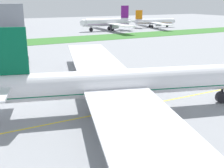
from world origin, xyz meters
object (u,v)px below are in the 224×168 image
service_truck_baggage_loader (21,60)px  parked_airliner_far_centre (153,22)px  parked_airliner_far_left (108,22)px  ground_crew_wingwalker_port (84,88)px  ground_crew_marshaller_front (146,99)px  airliner_foreground (122,83)px

service_truck_baggage_loader → parked_airliner_far_centre: 143.44m
parked_airliner_far_left → parked_airliner_far_centre: bearing=7.0°
parked_airliner_far_centre → parked_airliner_far_left: bearing=-173.0°
ground_crew_wingwalker_port → parked_airliner_far_centre: 163.00m
ground_crew_marshaller_front → service_truck_baggage_loader: (-15.59, 48.84, 0.41)m
ground_crew_marshaller_front → parked_airliner_far_left: size_ratio=0.03×
ground_crew_wingwalker_port → service_truck_baggage_loader: (-7.28, 36.38, 0.42)m
airliner_foreground → ground_crew_wingwalker_port: airliner_foreground is taller
ground_crew_wingwalker_port → service_truck_baggage_loader: service_truck_baggage_loader is taller
ground_crew_wingwalker_port → service_truck_baggage_loader: size_ratio=0.34×
parked_airliner_far_left → ground_crew_wingwalker_port: bearing=-119.1°
service_truck_baggage_loader → parked_airliner_far_left: bearing=48.1°
airliner_foreground → ground_crew_marshaller_front: size_ratio=61.83×
ground_crew_wingwalker_port → parked_airliner_far_centre: parked_airliner_far_centre is taller
airliner_foreground → parked_airliner_far_centre: 172.19m
ground_crew_wingwalker_port → ground_crew_marshaller_front: (8.31, -12.46, 0.02)m
airliner_foreground → ground_crew_marshaller_front: bearing=9.6°
parked_airliner_far_left → airliner_foreground: bearing=-115.9°
ground_crew_marshaller_front → parked_airliner_far_left: parked_airliner_far_left is taller
ground_crew_wingwalker_port → parked_airliner_far_left: size_ratio=0.02×
ground_crew_marshaller_front → parked_airliner_far_centre: (98.91, 135.18, 3.50)m
airliner_foreground → parked_airliner_far_left: size_ratio=1.57×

